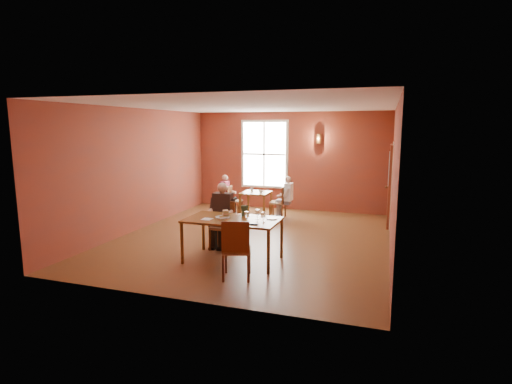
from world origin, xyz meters
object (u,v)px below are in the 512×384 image
(chair_diner_white, at_px, (278,202))
(chair_diner_maroon, at_px, (235,200))
(chair_diner_main, at_px, (222,226))
(main_table, at_px, (233,240))
(second_table, at_px, (256,204))
(diner_white, at_px, (279,198))
(diner_main, at_px, (221,218))
(diner_maroon, at_px, (234,195))
(chair_empty, at_px, (237,248))

(chair_diner_white, height_order, chair_diner_maroon, chair_diner_white)
(chair_diner_main, bearing_deg, main_table, 127.57)
(second_table, xyz_separation_m, diner_white, (0.68, 0.00, 0.22))
(chair_diner_main, distance_m, second_table, 3.24)
(diner_main, height_order, chair_diner_maroon, diner_main)
(diner_maroon, bearing_deg, chair_empty, 21.93)
(diner_white, height_order, diner_maroon, diner_white)
(diner_main, height_order, chair_diner_white, diner_main)
(second_table, bearing_deg, chair_diner_main, -84.41)
(chair_empty, xyz_separation_m, chair_diner_white, (-0.55, 4.66, -0.07))
(diner_main, xyz_separation_m, chair_diner_white, (0.33, 3.25, -0.21))
(chair_empty, relative_size, chair_diner_maroon, 1.23)
(main_table, height_order, chair_diner_main, chair_diner_main)
(chair_empty, height_order, chair_diner_white, chair_empty)
(main_table, distance_m, diner_maroon, 4.15)
(chair_diner_white, xyz_separation_m, diner_maroon, (-1.33, 0.00, 0.12))
(diner_white, height_order, chair_diner_maroon, diner_white)
(chair_diner_white, bearing_deg, diner_white, -90.00)
(diner_maroon, bearing_deg, diner_white, 90.00)
(second_table, bearing_deg, diner_white, 0.00)
(chair_empty, distance_m, chair_diner_white, 4.69)
(chair_diner_maroon, bearing_deg, chair_empty, 21.62)
(chair_diner_main, xyz_separation_m, chair_diner_white, (0.33, 3.22, -0.04))
(diner_maroon, bearing_deg, second_table, 90.00)
(diner_white, bearing_deg, chair_empty, -173.67)
(diner_main, height_order, diner_white, diner_main)
(main_table, xyz_separation_m, diner_main, (-0.50, 0.62, 0.25))
(chair_diner_maroon, bearing_deg, chair_diner_main, 16.69)
(diner_maroon, bearing_deg, chair_diner_white, 90.00)
(chair_empty, distance_m, second_table, 4.82)
(chair_empty, bearing_deg, diner_white, 80.15)
(diner_white, bearing_deg, second_table, 90.00)
(second_table, distance_m, chair_diner_maroon, 0.65)
(chair_diner_main, height_order, diner_main, diner_main)
(main_table, relative_size, chair_empty, 1.70)
(chair_diner_main, distance_m, diner_main, 0.17)
(chair_diner_white, height_order, diner_maroon, diner_maroon)
(chair_empty, relative_size, second_table, 1.31)
(second_table, relative_size, diner_white, 0.69)
(main_table, height_order, chair_empty, chair_empty)
(chair_empty, distance_m, chair_diner_maroon, 5.02)
(chair_diner_main, bearing_deg, diner_maroon, -72.82)
(chair_diner_maroon, bearing_deg, diner_maroon, -90.00)
(diner_main, xyz_separation_m, chair_diner_maroon, (-0.97, 3.25, -0.24))
(chair_diner_main, relative_size, diner_main, 0.74)
(diner_main, relative_size, chair_diner_white, 1.48)
(diner_white, xyz_separation_m, chair_diner_maroon, (-1.33, 0.00, -0.15))
(chair_diner_main, relative_size, diner_maroon, 0.87)
(main_table, relative_size, chair_diner_maroon, 2.09)
(chair_diner_main, xyz_separation_m, chair_diner_maroon, (-0.97, 3.22, -0.07))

